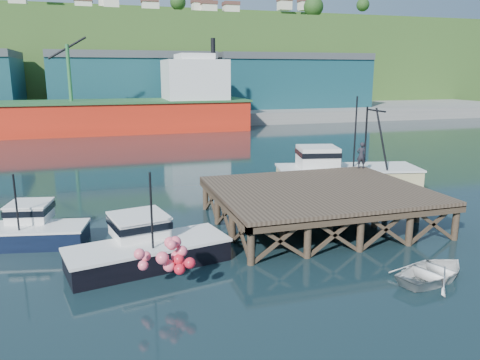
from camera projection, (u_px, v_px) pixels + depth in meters
name	position (u px, v px, depth m)	size (l,w,h in m)	color
ground	(228.00, 232.00, 26.12)	(300.00, 300.00, 0.00)	black
wharf	(320.00, 192.00, 27.07)	(12.00, 10.00, 2.62)	brown
far_quay	(132.00, 113.00, 91.15)	(160.00, 40.00, 2.00)	gray
warehouse_mid	(133.00, 84.00, 85.24)	(28.00, 16.00, 9.00)	#184152
warehouse_right	(285.00, 83.00, 93.75)	(30.00, 16.00, 9.00)	#184152
cargo_ship	(83.00, 110.00, 67.72)	(55.50, 10.00, 13.75)	red
hillside	(121.00, 63.00, 116.85)	(220.00, 50.00, 22.00)	#2D511E
boat_navy	(26.00, 229.00, 24.20)	(6.54, 4.03, 3.89)	black
boat_black	(146.00, 246.00, 21.69)	(7.74, 6.42, 4.54)	black
trawler	(345.00, 172.00, 34.94)	(11.01, 5.90, 7.00)	#D4C789
dinghy	(433.00, 271.00, 19.99)	(2.72, 3.81, 0.79)	silver
dockworker	(361.00, 155.00, 32.63)	(0.67, 0.44, 1.84)	black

